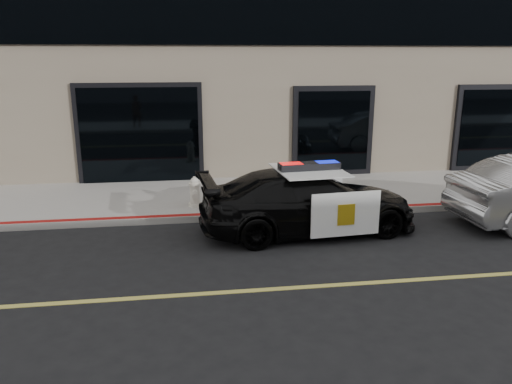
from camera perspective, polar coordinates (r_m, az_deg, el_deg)
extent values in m
plane|color=black|center=(7.91, -9.01, -11.63)|extent=(120.00, 120.00, 0.00)
cube|color=gray|center=(12.80, -8.84, -0.71)|extent=(60.00, 3.50, 0.15)
imported|color=black|center=(10.37, 5.98, -1.07)|extent=(2.60, 4.82, 1.31)
cube|color=white|center=(9.70, 10.22, -2.53)|extent=(1.39, 0.15, 0.87)
cube|color=white|center=(11.37, 6.53, 0.26)|extent=(1.39, 0.15, 0.87)
cube|color=white|center=(10.21, 6.08, 2.52)|extent=(1.44, 1.67, 0.02)
cube|color=gold|center=(9.67, 10.28, -2.58)|extent=(0.35, 0.04, 0.41)
cube|color=black|center=(10.19, 6.10, 2.93)|extent=(1.28, 0.43, 0.15)
cube|color=red|center=(10.07, 4.04, 2.90)|extent=(0.46, 0.32, 0.14)
cube|color=#0C19CC|center=(10.32, 8.10, 3.08)|extent=(0.46, 0.32, 0.14)
cylinder|color=beige|center=(11.83, -6.96, -1.41)|extent=(0.32, 0.32, 0.07)
cylinder|color=beige|center=(11.76, -7.00, -0.21)|extent=(0.23, 0.23, 0.44)
cylinder|color=beige|center=(11.70, -7.03, 0.92)|extent=(0.28, 0.28, 0.05)
sphere|color=beige|center=(11.68, -7.04, 1.18)|extent=(0.20, 0.20, 0.20)
cylinder|color=beige|center=(11.66, -7.06, 1.60)|extent=(0.06, 0.06, 0.06)
cylinder|color=beige|center=(11.89, -7.03, 0.27)|extent=(0.12, 0.11, 0.12)
cylinder|color=beige|center=(11.59, -6.99, -0.11)|extent=(0.12, 0.11, 0.12)
cylinder|color=beige|center=(11.59, -6.97, -0.44)|extent=(0.15, 0.12, 0.15)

